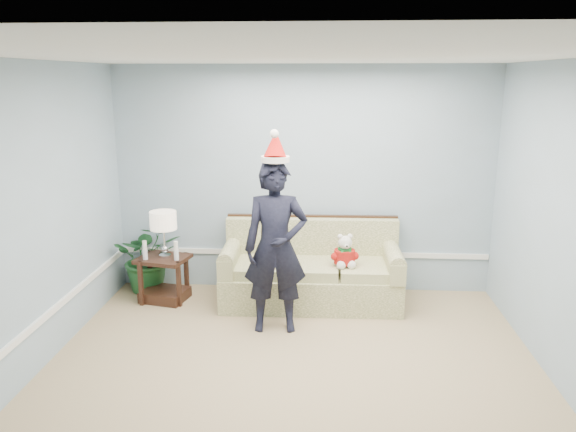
% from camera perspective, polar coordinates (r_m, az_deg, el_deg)
% --- Properties ---
extents(room_shell, '(4.54, 5.04, 2.74)m').
position_cam_1_polar(room_shell, '(4.27, 0.08, -2.43)').
color(room_shell, tan).
rests_on(room_shell, ground).
extents(wainscot_trim, '(4.49, 4.99, 0.06)m').
position_cam_1_polar(wainscot_trim, '(5.85, -10.81, -7.38)').
color(wainscot_trim, white).
rests_on(wainscot_trim, room_shell).
extents(sofa, '(2.04, 0.91, 0.95)m').
position_cam_1_polar(sofa, '(6.54, 2.35, -5.84)').
color(sofa, '#596731').
rests_on(sofa, room_shell).
extents(side_table, '(0.63, 0.57, 0.53)m').
position_cam_1_polar(side_table, '(6.76, -12.44, -6.68)').
color(side_table, '#371D14').
rests_on(side_table, room_shell).
extents(table_lamp, '(0.30, 0.30, 0.54)m').
position_cam_1_polar(table_lamp, '(6.55, -12.56, -0.64)').
color(table_lamp, silver).
rests_on(table_lamp, side_table).
extents(candle_pair, '(0.42, 0.06, 0.22)m').
position_cam_1_polar(candle_pair, '(6.54, -12.83, -3.49)').
color(candle_pair, silver).
rests_on(candle_pair, side_table).
extents(houseplant, '(0.94, 0.88, 0.86)m').
position_cam_1_polar(houseplant, '(7.04, -13.96, -4.02)').
color(houseplant, '#1D5326').
rests_on(houseplant, room_shell).
extents(man, '(0.68, 0.48, 1.76)m').
position_cam_1_polar(man, '(5.66, -1.25, -3.23)').
color(man, black).
rests_on(man, room_shell).
extents(santa_hat, '(0.28, 0.32, 0.33)m').
position_cam_1_polar(santa_hat, '(5.47, -1.29, 7.00)').
color(santa_hat, silver).
rests_on(santa_hat, man).
extents(teddy_bear, '(0.27, 0.29, 0.38)m').
position_cam_1_polar(teddy_bear, '(6.27, 5.77, -3.93)').
color(teddy_bear, silver).
rests_on(teddy_bear, sofa).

